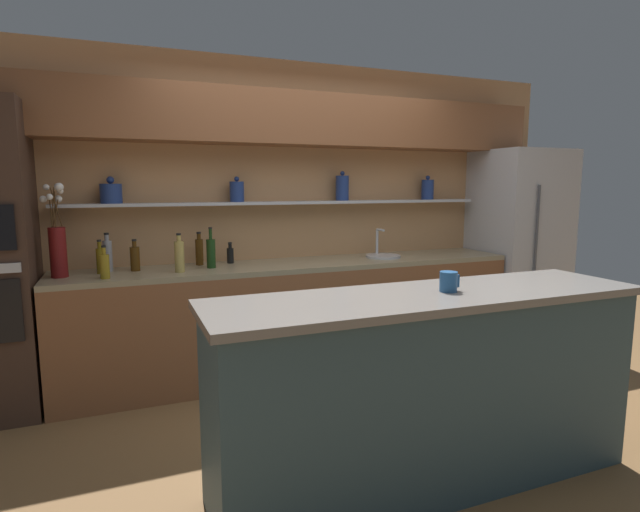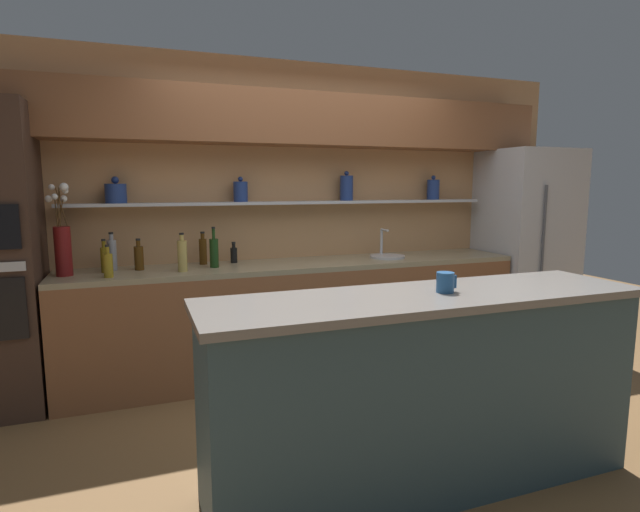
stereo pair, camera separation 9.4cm
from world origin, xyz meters
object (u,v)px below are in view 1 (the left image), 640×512
bottle_sauce_2 (230,255)px  bottle_spirit_5 (179,256)px  bottle_wine_3 (211,253)px  bottle_oil_7 (100,260)px  refrigerator (518,247)px  bottle_spirit_6 (108,255)px  flower_vase (58,244)px  bottle_spirit_4 (199,251)px  sink_fixture (383,255)px  bottle_oil_0 (105,266)px  bottle_spirit_1 (135,258)px  coffee_mug (449,282)px

bottle_sauce_2 → bottle_spirit_5: bottle_spirit_5 is taller
bottle_wine_3 → bottle_oil_7: size_ratio=1.28×
bottle_sauce_2 → bottle_oil_7: 0.99m
refrigerator → bottle_spirit_6: (-3.75, 0.17, 0.10)m
bottle_wine_3 → bottle_spirit_5: size_ratio=1.10×
flower_vase → bottle_sauce_2: flower_vase is taller
bottle_spirit_4 → bottle_sauce_2: bearing=1.0°
bottle_wine_3 → bottle_spirit_4: 0.19m
sink_fixture → bottle_oil_7: size_ratio=1.24×
sink_fixture → bottle_oil_7: 2.30m
flower_vase → bottle_oil_0: size_ratio=2.85×
refrigerator → bottle_wine_3: (-3.01, 0.04, 0.10)m
bottle_spirit_1 → bottle_wine_3: (0.55, -0.08, 0.02)m
sink_fixture → bottle_spirit_4: size_ratio=1.16×
bottle_spirit_4 → bottle_spirit_5: (-0.19, -0.28, 0.01)m
bottle_spirit_5 → bottle_oil_7: size_ratio=1.16×
flower_vase → coffee_mug: bearing=-42.7°
bottle_spirit_1 → bottle_spirit_5: size_ratio=0.83×
bottle_spirit_5 → coffee_mug: bearing=-55.9°
refrigerator → bottle_oil_0: refrigerator is taller
flower_vase → bottle_oil_7: 0.29m
bottle_oil_0 → bottle_spirit_5: bottle_spirit_5 is taller
bottle_spirit_6 → bottle_spirit_4: bearing=4.0°
flower_vase → bottle_spirit_1: size_ratio=2.74×
refrigerator → bottle_oil_0: (-3.76, -0.14, 0.07)m
bottle_sauce_2 → coffee_mug: 2.10m
bottle_sauce_2 → coffee_mug: size_ratio=1.58×
bottle_oil_0 → bottle_wine_3: (0.75, 0.18, 0.03)m
bottle_sauce_2 → bottle_spirit_4: size_ratio=0.65×
refrigerator → bottle_sauce_2: 2.83m
flower_vase → bottle_wine_3: (1.05, 0.00, -0.11)m
bottle_wine_3 → bottle_spirit_4: size_ratio=1.19×
bottle_spirit_4 → bottle_spirit_5: bottle_spirit_5 is taller
bottle_spirit_1 → bottle_spirit_4: 0.50m
flower_vase → bottle_spirit_1: flower_vase is taller
bottle_spirit_6 → bottle_oil_7: size_ratio=1.16×
flower_vase → bottle_oil_0: (0.30, -0.17, -0.14)m
bottle_spirit_6 → refrigerator: bearing=-2.6°
bottle_spirit_6 → bottle_oil_7: (-0.05, -0.09, -0.02)m
flower_vase → bottle_spirit_6: bearing=23.4°
sink_fixture → bottle_spirit_4: (-1.58, 0.17, 0.09)m
bottle_spirit_6 → sink_fixture: bearing=-3.1°
bottle_oil_0 → bottle_sauce_2: size_ratio=1.33×
bottle_wine_3 → bottle_spirit_6: size_ratio=1.10×
bottle_spirit_1 → bottle_spirit_4: bearing=11.9°
bottle_spirit_4 → flower_vase: bearing=-169.5°
refrigerator → flower_vase: (-4.06, 0.04, 0.21)m
flower_vase → bottle_spirit_4: 1.01m
bottle_sauce_2 → bottle_wine_3: bottle_wine_3 is taller
flower_vase → bottle_sauce_2: size_ratio=3.78×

